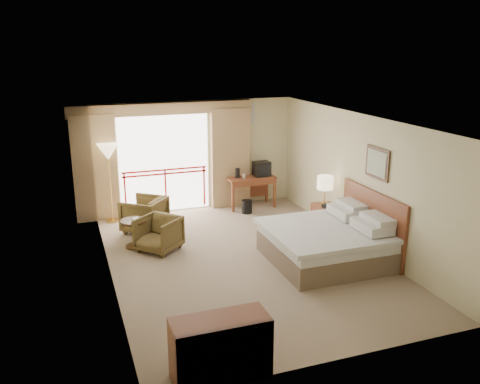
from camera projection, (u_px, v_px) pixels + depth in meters
name	position (u px, v px, depth m)	size (l,w,h in m)	color
floor	(244.00, 259.00, 9.86)	(7.00, 7.00, 0.00)	#84715A
ceiling	(244.00, 120.00, 9.10)	(7.00, 7.00, 0.00)	white
wall_back	(196.00, 155.00, 12.65)	(5.00, 5.00, 0.00)	beige
wall_front	(340.00, 267.00, 6.32)	(5.00, 5.00, 0.00)	beige
wall_left	(107.00, 206.00, 8.68)	(7.00, 7.00, 0.00)	beige
wall_right	(359.00, 181.00, 10.29)	(7.00, 7.00, 0.00)	beige
balcony_door	(164.00, 164.00, 12.41)	(2.40, 2.40, 0.00)	white
balcony_railing	(165.00, 179.00, 12.50)	(2.09, 0.03, 1.02)	#AF160F
curtain_left	(95.00, 168.00, 11.75)	(1.00, 0.26, 2.50)	#95734F
curtain_right	(230.00, 158.00, 12.81)	(1.00, 0.26, 2.50)	#95734F
valance	(163.00, 109.00, 11.94)	(4.40, 0.22, 0.28)	#95734F
hvac_vent	(245.00, 113.00, 12.76)	(0.50, 0.04, 0.50)	silver
bed	(328.00, 242.00, 9.70)	(2.13, 2.06, 0.97)	brown
headboard	(372.00, 223.00, 9.93)	(0.06, 2.10, 1.30)	maroon
framed_art	(377.00, 163.00, 9.60)	(0.04, 0.72, 0.60)	#301E0F
nightstand	(325.00, 219.00, 11.15)	(0.45, 0.53, 0.64)	maroon
table_lamp	(325.00, 183.00, 10.97)	(0.35, 0.35, 0.62)	tan
phone	(327.00, 206.00, 10.90)	(0.17, 0.13, 0.08)	black
desk	(250.00, 183.00, 12.91)	(1.21, 0.59, 0.79)	maroon
tv	(262.00, 169.00, 12.86)	(0.41, 0.32, 0.37)	black
coffee_maker	(237.00, 173.00, 12.67)	(0.12, 0.12, 0.25)	black
cup	(244.00, 176.00, 12.70)	(0.07, 0.07, 0.10)	white
wastebasket	(247.00, 207.00, 12.50)	(0.26, 0.26, 0.33)	black
armchair_far	(145.00, 231.00, 11.33)	(0.83, 0.85, 0.78)	#48381B
armchair_near	(159.00, 250.00, 10.28)	(0.75, 0.78, 0.71)	#48381B
side_table	(134.00, 229.00, 10.33)	(0.53, 0.53, 0.58)	#301E0F
book	(134.00, 220.00, 10.28)	(0.15, 0.20, 0.02)	white
floor_lamp	(108.00, 155.00, 11.52)	(0.47, 0.47, 1.86)	tan
dresser	(221.00, 348.00, 6.27)	(1.21, 0.52, 0.81)	maroon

